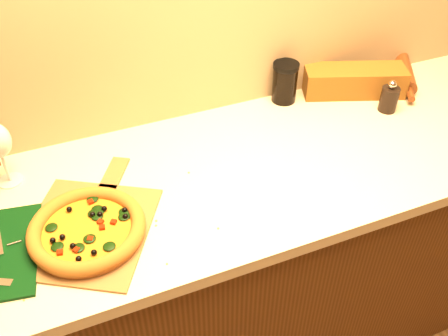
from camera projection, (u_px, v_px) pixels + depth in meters
cabinet at (242, 265)px, 1.80m from camera, size 2.80×0.65×0.86m
countertop at (245, 171)px, 1.51m from camera, size 2.84×0.68×0.04m
pizza_peel at (89, 226)px, 1.31m from camera, size 0.45×0.50×0.01m
pizza at (87, 230)px, 1.27m from camera, size 0.30×0.30×0.04m
pepper_grinder at (389, 98)px, 1.70m from camera, size 0.06×0.06×0.12m
rolling_pin at (404, 70)px, 1.89m from camera, size 0.24×0.37×0.06m
bread_bag at (354, 81)px, 1.78m from camera, size 0.37×0.23×0.10m
dark_jar at (285, 82)px, 1.73m from camera, size 0.09×0.09×0.14m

